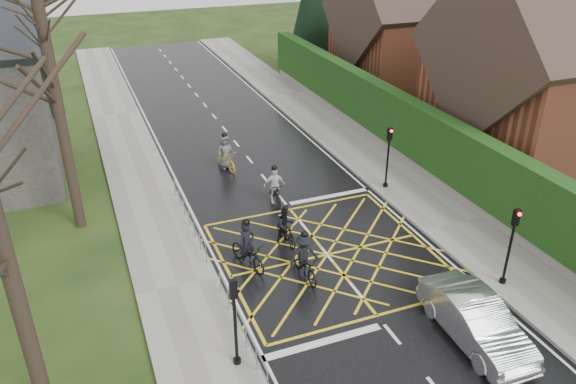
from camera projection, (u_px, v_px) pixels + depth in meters
ground at (327, 255)px, 22.39m from camera, size 120.00×120.00×0.00m
road at (327, 255)px, 22.39m from camera, size 9.00×80.00×0.01m
sidewalk_right at (453, 225)px, 24.31m from camera, size 3.00×80.00×0.15m
sidewalk_left at (178, 287)px, 20.41m from camera, size 3.00×80.00×0.15m
stone_wall at (412, 161)px, 29.72m from camera, size 0.50×38.00×0.70m
hedge at (415, 130)px, 28.91m from camera, size 0.90×38.00×2.80m
house_near at (561, 76)px, 28.33m from camera, size 11.80×9.80×11.30m
house_far at (409, 31)px, 40.07m from camera, size 9.80×8.80×10.30m
conifer at (313, 8)px, 45.09m from camera, size 4.60×4.60×10.00m
tree_near at (45, 42)px, 20.79m from camera, size 9.24×9.24×11.44m
tree_far at (40, 1)px, 34.25m from camera, size 8.40×8.40×10.40m
railing_south at (241, 322)px, 17.63m from camera, size 0.05×5.04×1.03m
railing_north at (189, 213)px, 23.82m from camera, size 0.05×6.04×1.03m
traffic_light_ne at (388, 158)px, 26.76m from camera, size 0.24×0.31×3.21m
traffic_light_se at (510, 248)px, 19.82m from camera, size 0.24×0.31×3.21m
traffic_light_sw at (235, 323)px, 16.25m from camera, size 0.24×0.31×3.21m
cyclist_rear at (248, 251)px, 21.44m from camera, size 1.33×2.22×2.04m
cyclist_back at (286, 229)px, 22.94m from camera, size 0.80×1.73×1.70m
cyclist_mid at (304, 260)px, 20.81m from camera, size 1.17×2.02×1.94m
cyclist_front at (275, 189)px, 25.94m from camera, size 1.07×1.95×1.91m
cyclist_lead at (226, 156)px, 29.37m from camera, size 1.07×2.14×1.99m
car at (476, 320)px, 17.74m from camera, size 1.75×4.61×1.50m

